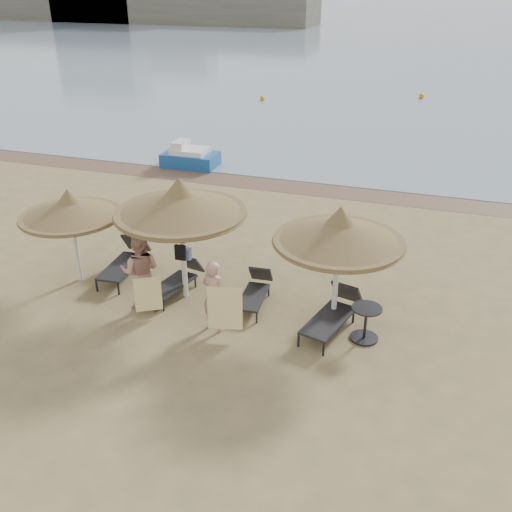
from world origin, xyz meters
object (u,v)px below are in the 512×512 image
at_px(palapa_center, 180,203).
at_px(person_right, 214,290).
at_px(palapa_left, 70,208).
at_px(side_table, 365,324).
at_px(person_left, 140,266).
at_px(lounger_far_right, 334,312).
at_px(palapa_right, 339,232).
at_px(lounger_far_left, 126,260).
at_px(lounger_near_left, 178,279).
at_px(pedal_boat, 190,157).
at_px(lounger_near_right, 256,290).

height_order(palapa_center, person_right, palapa_center).
xyz_separation_m(palapa_left, side_table, (7.65, -0.39, -1.67)).
bearing_deg(person_left, side_table, 168.19).
bearing_deg(person_left, lounger_far_right, 171.68).
distance_m(palapa_left, palapa_right, 6.85).
relative_size(palapa_center, lounger_far_left, 1.53).
distance_m(palapa_right, lounger_near_left, 4.55).
relative_size(palapa_right, side_table, 3.60).
bearing_deg(palapa_center, lounger_far_left, 163.66).
bearing_deg(lounger_near_left, lounger_far_left, 177.36).
relative_size(lounger_near_left, person_left, 0.82).
bearing_deg(lounger_far_left, pedal_boat, 100.06).
distance_m(lounger_far_left, person_left, 2.05).
relative_size(palapa_right, lounger_far_left, 1.41).
bearing_deg(side_table, person_right, -168.88).
height_order(lounger_near_right, lounger_far_right, lounger_far_right).
bearing_deg(lounger_near_left, person_left, -103.90).
height_order(lounger_near_left, person_right, person_right).
bearing_deg(lounger_near_left, palapa_left, -162.90).
relative_size(lounger_near_left, pedal_boat, 0.82).
relative_size(palapa_right, person_left, 1.28).
bearing_deg(lounger_near_right, palapa_center, -176.05).
bearing_deg(lounger_near_left, person_right, -28.73).
bearing_deg(palapa_left, lounger_far_right, -1.24).
distance_m(person_right, pedal_boat, 12.44).
height_order(palapa_center, lounger_far_right, palapa_center).
distance_m(palapa_center, side_table, 5.11).
bearing_deg(palapa_left, lounger_near_left, 5.65).
distance_m(palapa_left, lounger_near_right, 5.13).
bearing_deg(lounger_far_right, lounger_near_left, -170.93).
distance_m(palapa_left, pedal_boat, 10.27).
distance_m(lounger_far_right, pedal_boat, 13.07).
bearing_deg(person_left, lounger_near_left, -130.72).
bearing_deg(lounger_near_left, pedal_boat, 123.87).
bearing_deg(lounger_far_right, person_right, -146.09).
height_order(palapa_center, person_left, palapa_center).
bearing_deg(palapa_center, palapa_right, -0.51).
relative_size(person_right, pedal_boat, 0.89).
xyz_separation_m(palapa_center, side_table, (4.61, -0.50, -2.14)).
distance_m(palapa_center, lounger_near_left, 2.19).
bearing_deg(person_right, palapa_center, -27.10).
bearing_deg(palapa_center, lounger_near_right, 8.06).
bearing_deg(side_table, palapa_left, 177.12).
bearing_deg(lounger_near_right, palapa_right, -12.21).
relative_size(side_table, person_right, 0.40).
bearing_deg(palapa_right, palapa_left, -179.32).
height_order(palapa_right, lounger_near_left, palapa_right).
distance_m(side_table, person_right, 3.46).
height_order(lounger_near_right, side_table, side_table).
distance_m(palapa_center, person_left, 1.78).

